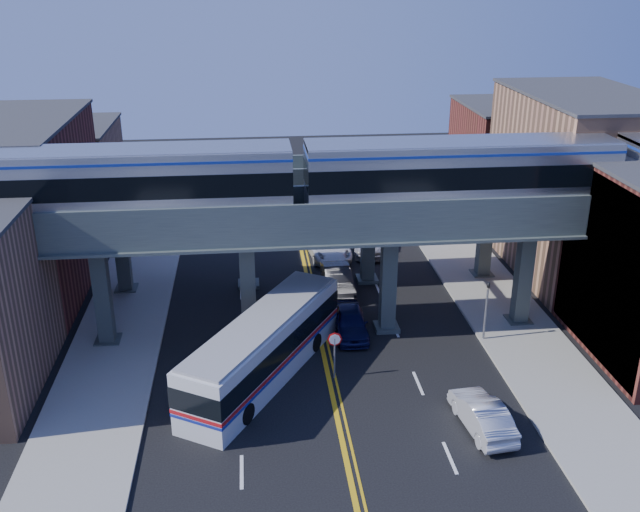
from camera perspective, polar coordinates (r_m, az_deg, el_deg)
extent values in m
plane|color=black|center=(34.96, 1.27, -12.30)|extent=(120.00, 120.00, 0.00)
cube|color=gray|center=(44.01, -15.50, -5.31)|extent=(5.00, 70.00, 0.16)
cube|color=gray|center=(45.92, 14.11, -3.97)|extent=(5.00, 70.00, 0.16)
cube|color=maroon|center=(49.09, -23.18, 3.42)|extent=(8.00, 14.00, 11.00)
cube|color=#A17153|center=(61.51, -19.71, 5.98)|extent=(8.00, 10.00, 8.00)
cube|color=#A17153|center=(51.69, 19.89, 5.36)|extent=(8.00, 14.00, 12.00)
cube|color=maroon|center=(63.59, 14.86, 7.51)|extent=(8.00, 10.00, 9.00)
cube|color=teal|center=(40.27, 21.60, -1.40)|extent=(0.10, 9.50, 9.50)
cube|color=#3E4846|center=(41.09, -17.01, -2.98)|extent=(0.85, 0.85, 6.00)
cube|color=#3E4846|center=(40.25, -5.78, -2.60)|extent=(0.85, 0.85, 6.00)
cube|color=#3E4846|center=(40.98, 5.48, -2.12)|extent=(0.85, 0.85, 6.00)
cube|color=#3E4846|center=(43.21, 15.95, -1.60)|extent=(0.85, 0.85, 6.00)
cube|color=#444E4A|center=(39.03, -0.10, 2.58)|extent=(52.00, 3.60, 1.40)
cube|color=#3E4846|center=(47.43, -15.56, 0.59)|extent=(0.85, 0.85, 6.00)
cube|color=#3E4846|center=(46.70, -5.86, 0.98)|extent=(0.85, 0.85, 6.00)
cube|color=#3E4846|center=(47.34, 3.87, 1.34)|extent=(0.85, 0.85, 6.00)
cube|color=#3E4846|center=(49.28, 13.08, 1.65)|extent=(0.85, 0.85, 6.00)
cube|color=#444E4A|center=(45.66, -0.99, 5.51)|extent=(52.00, 3.60, 1.40)
cube|color=black|center=(40.28, -22.33, 2.76)|extent=(2.44, 2.44, 0.28)
cube|color=black|center=(38.59, -6.80, 3.51)|extent=(2.44, 2.44, 0.28)
cube|color=silver|center=(38.52, -15.01, 5.84)|extent=(16.85, 3.21, 3.55)
cube|color=black|center=(38.48, -15.03, 6.06)|extent=(16.87, 3.27, 1.22)
cube|color=black|center=(39.05, 3.34, 3.85)|extent=(2.44, 2.44, 0.28)
cube|color=black|center=(42.10, 18.03, 4.15)|extent=(2.44, 2.44, 0.28)
cube|color=silver|center=(39.71, 11.16, 6.66)|extent=(16.85, 3.21, 3.55)
cube|color=black|center=(39.67, 11.18, 6.87)|extent=(16.87, 3.27, 1.22)
cylinder|color=slate|center=(36.89, 1.17, -8.18)|extent=(0.09, 0.09, 2.30)
cylinder|color=red|center=(36.34, 1.18, -6.68)|extent=(0.76, 0.04, 0.76)
cylinder|color=slate|center=(41.15, 13.09, -4.68)|extent=(0.12, 0.12, 3.20)
imported|color=black|center=(40.29, 13.34, -2.08)|extent=(0.15, 0.18, 0.90)
cube|color=silver|center=(36.91, -4.50, -7.40)|extent=(8.71, 12.09, 3.22)
cube|color=black|center=(36.71, -4.52, -6.84)|extent=(8.78, 12.15, 1.09)
cube|color=#B21419|center=(37.07, -4.49, -7.82)|extent=(8.77, 12.15, 0.19)
cylinder|color=black|center=(34.60, -7.73, -11.89)|extent=(2.94, 2.33, 1.04)
cylinder|color=black|center=(40.12, -2.02, -6.54)|extent=(2.94, 2.33, 1.04)
imported|color=#11103C|center=(41.27, 2.46, -5.27)|extent=(1.98, 4.64, 1.56)
imported|color=#29282A|center=(46.50, 1.43, -1.92)|extent=(1.86, 4.99, 1.63)
imported|color=white|center=(52.22, 0.56, 0.86)|extent=(3.40, 6.19, 1.64)
imported|color=#B6B5BA|center=(53.37, 3.89, 1.26)|extent=(2.82, 5.68, 1.59)
imported|color=#BBBCC1|center=(34.21, 12.85, -12.26)|extent=(2.11, 4.72, 1.50)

